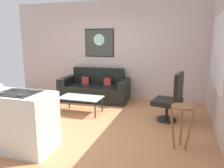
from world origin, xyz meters
The scene contains 9 objects.
ground centered at (0.00, 0.00, -0.02)m, with size 6.40×6.40×0.04m, color #BE7C4F.
back_wall centered at (0.00, 2.42, 1.40)m, with size 6.40×0.05×2.80m, color beige.
couch centered at (-0.38, 1.89, 0.29)m, with size 1.94×1.00×0.88m.
coffee_table centered at (-0.26, 0.71, 0.36)m, with size 0.98×0.53×0.39m.
armchair centered at (1.77, 0.80, 0.50)m, with size 0.66×0.67×1.04m.
bar_stool centered at (1.98, -0.36, 0.55)m, with size 0.39×0.38×0.70m.
kitchen_counter centered at (-0.71, -1.14, 0.45)m, with size 1.64×0.62×0.93m.
wall_painting centered at (-0.43, 2.38, 1.60)m, with size 0.90×0.03×0.82m.
window centered at (2.59, 0.90, 1.47)m, with size 0.03×1.62×1.42m.
Camera 1 is at (1.93, -3.77, 1.70)m, focal length 35.15 mm.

